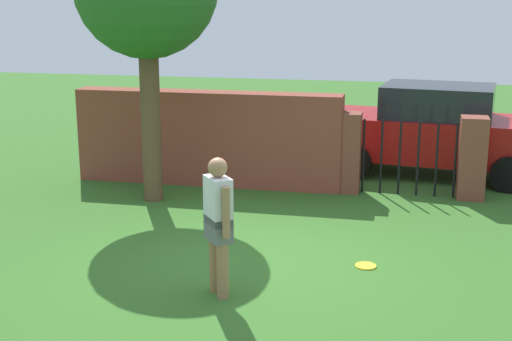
# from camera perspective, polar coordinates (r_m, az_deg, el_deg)

# --- Properties ---
(ground_plane) EXTENTS (40.00, 40.00, 0.00)m
(ground_plane) POSITION_cam_1_polar(r_m,az_deg,el_deg) (9.14, -1.18, -7.55)
(ground_plane) COLOR #336623
(brick_wall) EXTENTS (4.84, 0.50, 1.69)m
(brick_wall) POSITION_cam_1_polar(r_m,az_deg,el_deg) (12.74, -3.91, 2.63)
(brick_wall) COLOR brown
(brick_wall) RESTS_ON ground
(person) EXTENTS (0.39, 0.45, 1.62)m
(person) POSITION_cam_1_polar(r_m,az_deg,el_deg) (7.96, -3.07, -4.03)
(person) COLOR #9E704C
(person) RESTS_ON ground
(fence_gate) EXTENTS (2.52, 0.44, 1.40)m
(fence_gate) POSITION_cam_1_polar(r_m,az_deg,el_deg) (12.29, 12.27, 1.21)
(fence_gate) COLOR brown
(fence_gate) RESTS_ON ground
(car) EXTENTS (4.40, 2.37, 1.72)m
(car) POSITION_cam_1_polar(r_m,az_deg,el_deg) (13.81, 14.37, 3.18)
(car) COLOR #A51111
(car) RESTS_ON ground
(frisbee_yellow) EXTENTS (0.27, 0.27, 0.02)m
(frisbee_yellow) POSITION_cam_1_polar(r_m,az_deg,el_deg) (9.15, 8.87, -7.63)
(frisbee_yellow) COLOR yellow
(frisbee_yellow) RESTS_ON ground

